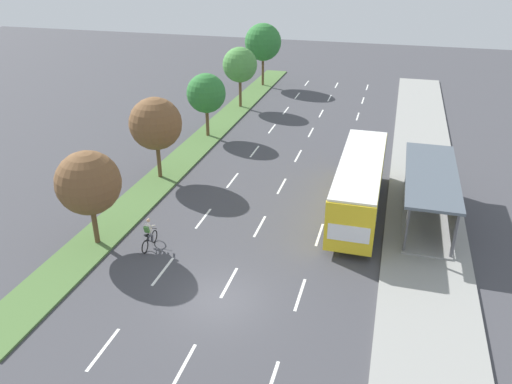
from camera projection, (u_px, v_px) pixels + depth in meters
ground_plane at (220, 300)px, 23.46m from camera, size 140.00×140.00×0.00m
median_strip at (205, 138)px, 42.74m from camera, size 2.60×52.00×0.12m
sidewalk_right at (422, 160)px, 38.50m from camera, size 4.50×52.00×0.15m
lane_divider_left at (255, 151)px, 40.23m from camera, size 0.14×47.82×0.01m
lane_divider_center at (298, 156)px, 39.38m from camera, size 0.14×47.82×0.01m
lane_divider_right at (343, 160)px, 38.54m from camera, size 0.14×47.82×0.01m
bus_shelter at (434, 191)px, 29.51m from camera, size 2.90×9.50×2.86m
bus at (360, 181)px, 30.30m from camera, size 2.54×11.29×3.37m
cyclist at (149, 235)px, 27.20m from camera, size 0.46×1.82×1.71m
median_tree_nearest at (88, 183)px, 26.27m from camera, size 3.38×3.38×5.25m
median_tree_second at (156, 124)px, 33.95m from camera, size 3.54×3.54×5.63m
median_tree_third at (206, 93)px, 41.70m from camera, size 3.23×3.23×5.25m
median_tree_fourth at (240, 65)px, 49.15m from camera, size 3.35×3.35×5.80m
median_tree_fifth at (263, 42)px, 56.57m from camera, size 4.07×4.07×6.84m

